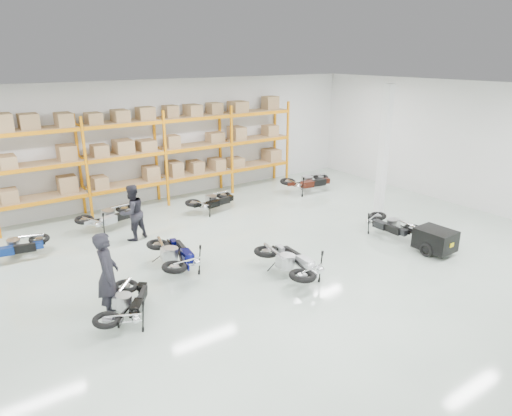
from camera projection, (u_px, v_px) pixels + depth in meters
room at (262, 183)px, 11.64m from camera, size 18.00×18.00×18.00m
pallet_rack at (160, 144)px, 16.66m from camera, size 11.28×0.98×3.62m
structural_column at (383, 155)px, 14.83m from camera, size 0.25×0.25×4.50m
moto_blue_centre at (174, 250)px, 11.77m from camera, size 1.17×1.96×1.19m
moto_silver_left at (291, 257)px, 11.32m from camera, size 1.06×1.96×1.23m
moto_black_far_left at (126, 298)px, 9.57m from camera, size 1.61×1.82×1.07m
moto_touring_right at (390, 221)px, 14.04m from camera, size 0.85×1.65×1.05m
trailer at (435, 240)px, 12.82m from camera, size 0.89×1.69×0.70m
moto_back_a at (11, 242)px, 12.41m from camera, size 1.76×1.09×1.06m
moto_back_b at (109, 213)px, 14.64m from camera, size 1.92×1.28×1.14m
moto_back_c at (212, 198)px, 16.24m from camera, size 1.77×1.07×1.08m
moto_back_d at (308, 178)px, 18.49m from camera, size 2.02×1.24×1.22m
person_left at (108, 275)px, 9.60m from camera, size 0.66×0.81×1.91m
person_back at (132, 213)px, 13.67m from camera, size 0.99×0.87×1.72m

